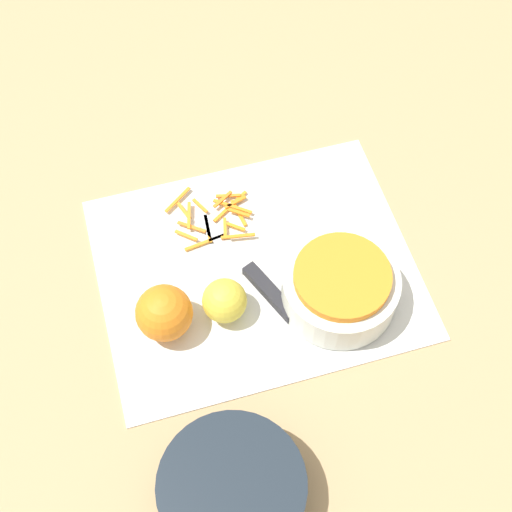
% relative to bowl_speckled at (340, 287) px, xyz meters
% --- Properties ---
extents(ground_plane, '(4.00, 4.00, 0.00)m').
position_rel_bowl_speckled_xyz_m(ground_plane, '(0.10, -0.08, -0.04)').
color(ground_plane, tan).
extents(cutting_board, '(0.46, 0.38, 0.01)m').
position_rel_bowl_speckled_xyz_m(cutting_board, '(0.10, -0.08, -0.04)').
color(cutting_board, silver).
rests_on(cutting_board, ground_plane).
extents(bowl_speckled, '(0.17, 0.17, 0.07)m').
position_rel_bowl_speckled_xyz_m(bowl_speckled, '(0.00, 0.00, 0.00)').
color(bowl_speckled, silver).
rests_on(bowl_speckled, cutting_board).
extents(bowl_dark, '(0.18, 0.18, 0.07)m').
position_rel_bowl_speckled_xyz_m(bowl_dark, '(0.22, 0.23, -0.01)').
color(bowl_dark, '#1E2833').
rests_on(bowl_dark, ground_plane).
extents(knife, '(0.11, 0.22, 0.02)m').
position_rel_bowl_speckled_xyz_m(knife, '(0.10, -0.05, -0.03)').
color(knife, '#232328').
rests_on(knife, cutting_board).
extents(orange_left, '(0.08, 0.08, 0.08)m').
position_rel_bowl_speckled_xyz_m(orange_left, '(0.25, -0.03, 0.01)').
color(orange_left, orange).
rests_on(orange_left, cutting_board).
extents(lemon, '(0.06, 0.06, 0.06)m').
position_rel_bowl_speckled_xyz_m(lemon, '(0.16, -0.03, -0.00)').
color(lemon, gold).
rests_on(lemon, cutting_board).
extents(peel_pile, '(0.13, 0.12, 0.01)m').
position_rel_bowl_speckled_xyz_m(peel_pile, '(0.14, -0.19, -0.03)').
color(peel_pile, orange).
rests_on(peel_pile, cutting_board).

